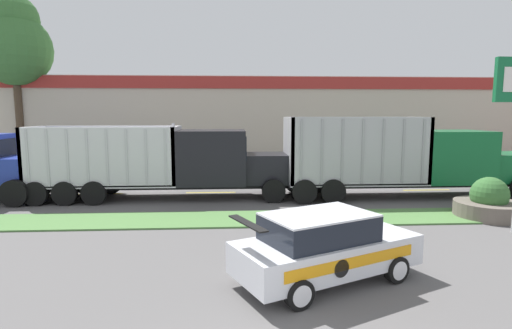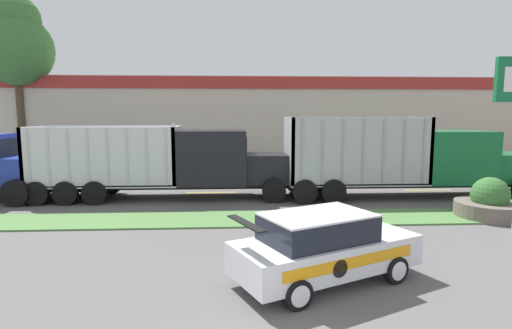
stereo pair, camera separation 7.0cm
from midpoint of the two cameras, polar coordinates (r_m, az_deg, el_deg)
The scene contains 12 objects.
grass_verge at distance 14.59m, azimuth 0.04°, elevation -7.74°, with size 120.00×2.20×0.06m, color #517F42.
centre_line_3 at distance 20.60m, azimuth -21.78°, elevation -3.91°, with size 2.40×0.14×0.01m, color yellow.
centre_line_4 at distance 19.57m, azimuth -6.57°, elevation -3.99°, with size 2.40×0.14×0.01m, color yellow.
centre_line_5 at distance 20.01m, azimuth 9.10°, elevation -3.79°, with size 2.40×0.14×0.01m, color yellow.
centre_line_6 at distance 21.82m, azimuth 23.11°, elevation -3.37°, with size 2.40×0.14×0.01m, color yellow.
dump_truck_trail at distance 19.97m, azimuth 23.30°, elevation 0.46°, with size 11.45×2.80×3.66m.
dump_truck_far_right at distance 18.26m, azimuth -9.69°, elevation 0.13°, with size 11.81×2.72×3.41m.
rally_car at distance 9.33m, azimuth 9.58°, elevation -11.46°, with size 4.61×3.37×1.64m.
stone_planter at distance 17.09m, azimuth 30.20°, elevation -4.84°, with size 2.40×2.40×1.51m.
store_building_backdrop at distance 33.30m, azimuth 2.57°, elevation 6.15°, with size 39.88×12.10×6.33m.
tree_behind_left at distance 34.96m, azimuth -31.40°, elevation 11.22°, with size 4.01×4.01×9.53m.
tree_behind_centre at distance 30.73m, azimuth -31.35°, elevation 14.65°, with size 4.59×4.59×11.34m.
Camera 1 is at (-0.88, -4.41, 3.81)m, focal length 28.00 mm.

